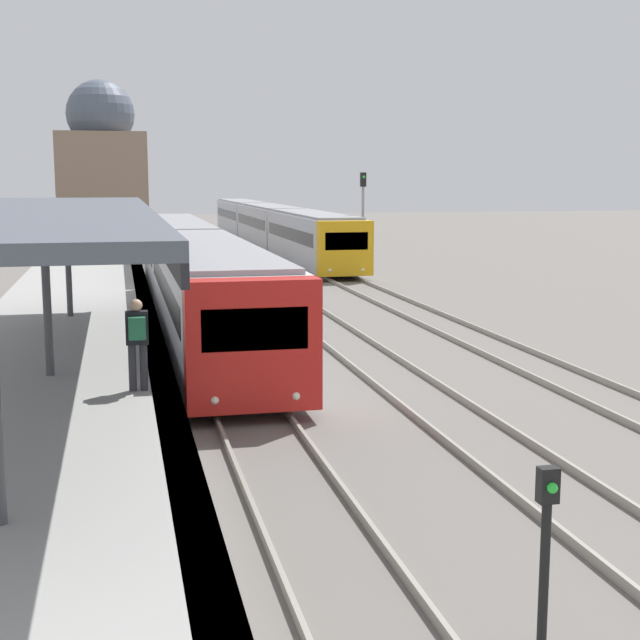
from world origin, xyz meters
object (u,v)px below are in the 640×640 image
Objects in this scene: person_on_platform at (137,337)px; train_near at (191,267)px; train_far at (270,224)px; signal_post_near at (546,539)px; signal_mast_far at (363,210)px.

train_near is (2.19, 15.56, -0.28)m from person_on_platform.
person_on_platform is 45.86m from train_far.
train_near is at bearing -104.79° from train_far.
person_on_platform is 15.72m from train_near.
person_on_platform is 0.87× the size of signal_post_near.
signal_post_near is 0.38× the size of signal_mast_far.
train_near is at bearing 93.77° from signal_post_near.
signal_mast_far is (11.71, 27.30, 1.24)m from person_on_platform.
train_near is at bearing 82.00° from person_on_platform.
train_far reaches higher than person_on_platform.
signal_post_near is at bearing -65.66° from person_on_platform.
signal_post_near is 36.54m from signal_mast_far.
train_far is 17.64m from signal_mast_far.
person_on_platform is at bearing 114.34° from signal_post_near.
person_on_platform is at bearing -102.47° from train_far.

